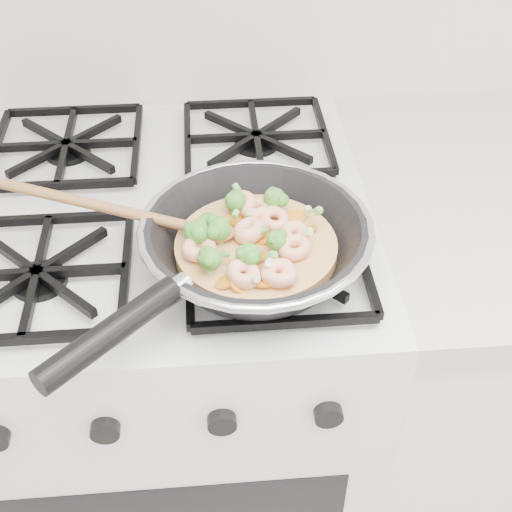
{
  "coord_description": "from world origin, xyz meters",
  "views": [
    {
      "loc": [
        0.07,
        0.89,
        1.5
      ],
      "look_at": [
        0.12,
        1.55,
        0.93
      ],
      "focal_mm": 48.53,
      "sensor_mm": 36.0,
      "label": 1
    }
  ],
  "objects": [
    {
      "name": "skillet",
      "position": [
        0.12,
        1.54,
        0.96
      ],
      "size": [
        0.47,
        0.38,
        0.09
      ],
      "rotation": [
        0.0,
        0.0,
        -0.4
      ],
      "color": "black",
      "rests_on": "stove"
    },
    {
      "name": "stove",
      "position": [
        0.0,
        1.7,
        0.46
      ],
      "size": [
        0.6,
        0.6,
        0.92
      ],
      "color": "white",
      "rests_on": "ground"
    }
  ]
}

